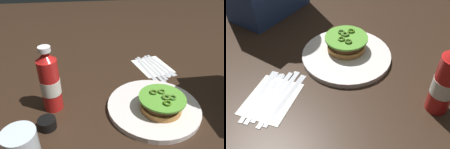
% 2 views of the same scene
% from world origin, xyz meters
% --- Properties ---
extents(ground_plane, '(3.00, 3.00, 0.00)m').
position_xyz_m(ground_plane, '(0.00, 0.00, 0.00)').
color(ground_plane, '#2F1F15').
extents(dinner_plate, '(0.29, 0.29, 0.02)m').
position_xyz_m(dinner_plate, '(0.00, 0.11, 0.01)').
color(dinner_plate, silver).
rests_on(dinner_plate, ground_plane).
extents(burger_sandwich, '(0.14, 0.14, 0.05)m').
position_xyz_m(burger_sandwich, '(0.02, 0.12, 0.04)').
color(burger_sandwich, '#BE7D3D').
rests_on(burger_sandwich, dinner_plate).
extents(ketchup_bottle, '(0.06, 0.06, 0.21)m').
position_xyz_m(ketchup_bottle, '(-0.05, -0.20, 0.09)').
color(ketchup_bottle, red).
rests_on(ketchup_bottle, ground_plane).
extents(condiment_cup, '(0.05, 0.05, 0.03)m').
position_xyz_m(condiment_cup, '(0.04, -0.21, 0.01)').
color(condiment_cup, black).
rests_on(condiment_cup, ground_plane).
extents(napkin, '(0.18, 0.16, 0.00)m').
position_xyz_m(napkin, '(-0.27, 0.19, 0.00)').
color(napkin, white).
rests_on(napkin, ground_plane).
extents(steak_knife, '(0.20, 0.05, 0.00)m').
position_xyz_m(steak_knife, '(-0.23, 0.15, 0.00)').
color(steak_knife, silver).
rests_on(steak_knife, napkin).
extents(butter_knife, '(0.22, 0.07, 0.00)m').
position_xyz_m(butter_knife, '(-0.24, 0.17, 0.00)').
color(butter_knife, silver).
rests_on(butter_knife, napkin).
extents(table_knife, '(0.20, 0.05, 0.00)m').
position_xyz_m(table_knife, '(-0.24, 0.19, 0.00)').
color(table_knife, silver).
rests_on(table_knife, napkin).
extents(spoon_utensil, '(0.20, 0.06, 0.00)m').
position_xyz_m(spoon_utensil, '(-0.24, 0.21, 0.00)').
color(spoon_utensil, silver).
rests_on(spoon_utensil, napkin).
extents(fork_utensil, '(0.20, 0.07, 0.00)m').
position_xyz_m(fork_utensil, '(-0.26, 0.23, 0.00)').
color(fork_utensil, silver).
rests_on(fork_utensil, napkin).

